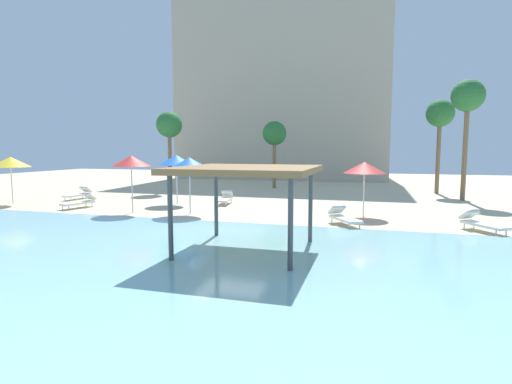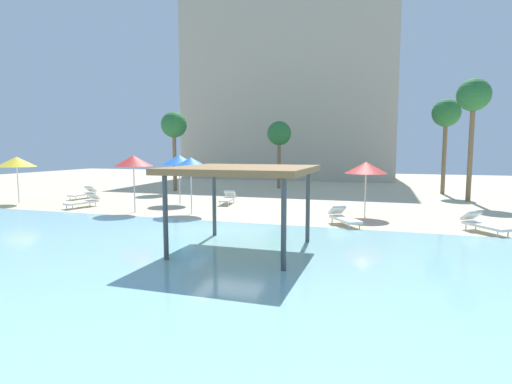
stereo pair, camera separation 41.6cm
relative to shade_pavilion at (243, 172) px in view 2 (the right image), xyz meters
The scene contains 18 objects.
ground_plane 4.06m from the shade_pavilion, 119.52° to the left, with size 80.00×80.00×0.00m, color beige.
lagoon_water 3.77m from the shade_pavilion, 123.48° to the right, with size 44.00×13.50×0.04m, color #8CC6CC.
shade_pavilion is the anchor object (origin of this frame).
beach_umbrella_blue_0 7.70m from the shade_pavilion, 128.47° to the left, with size 2.17×2.17×2.73m.
beach_umbrella_blue_2 11.61m from the shade_pavilion, 127.80° to the left, with size 2.04×2.04×2.79m.
beach_umbrella_red_3 8.48m from the shade_pavilion, 67.31° to the left, with size 1.95×1.95×2.54m.
beach_umbrella_red_4 9.50m from the shade_pavilion, 144.01° to the left, with size 1.90×1.90×2.82m.
beach_umbrella_yellow_5 17.31m from the shade_pavilion, 158.24° to the left, with size 2.10×2.10×2.69m.
lounge_chair_0 17.08m from the shade_pavilion, 146.21° to the left, with size 0.73×1.93×0.74m.
lounge_chair_1 9.60m from the shade_pavilion, 35.06° to the left, with size 1.55×1.91×0.74m.
lounge_chair_2 6.18m from the shade_pavilion, 64.24° to the left, with size 1.53×1.92×0.74m.
lounge_chair_3 11.02m from the shade_pavilion, 114.15° to the left, with size 0.88×1.97×0.74m.
lounge_chair_4 13.14m from the shade_pavilion, 151.06° to the left, with size 0.97×1.98×0.74m.
palm_tree_0 18.95m from the shade_pavilion, 125.25° to the left, with size 1.90×1.90×5.88m.
palm_tree_1 21.07m from the shade_pavilion, 67.32° to the left, with size 1.90×1.90×6.56m.
palm_tree_2 20.21m from the shade_pavilion, 101.28° to the left, with size 1.90×1.90×5.34m.
palm_tree_3 18.13m from the shade_pavilion, 59.72° to the left, with size 1.90×1.90×7.25m.
hotel_block_0 34.18m from the shade_pavilion, 100.16° to the left, with size 22.07×10.60×18.63m, color #B2A893.
Camera 2 is at (5.63, -14.19, 3.11)m, focal length 28.10 mm.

